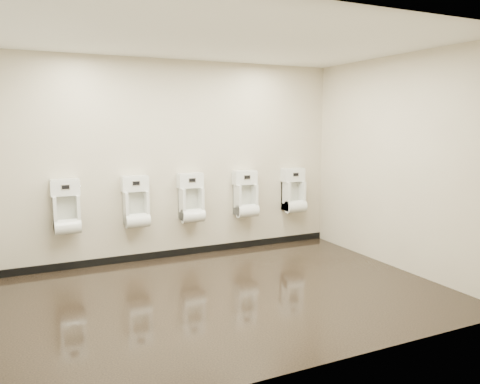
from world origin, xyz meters
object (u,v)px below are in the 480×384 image
at_px(urinal_1, 136,206).
at_px(urinal_4, 294,194).
at_px(urinal_0, 66,211).
at_px(urinal_3, 246,197).
at_px(urinal_2, 191,201).

bearing_deg(urinal_1, urinal_4, 0.00).
bearing_deg(urinal_1, urinal_0, 180.00).
distance_m(urinal_0, urinal_4, 3.41).
xyz_separation_m(urinal_3, urinal_4, (0.85, 0.00, 0.00)).
height_order(urinal_0, urinal_2, same).
bearing_deg(urinal_0, urinal_4, 0.00).
distance_m(urinal_1, urinal_2, 0.79).
distance_m(urinal_0, urinal_3, 2.56).
relative_size(urinal_1, urinal_4, 1.00).
xyz_separation_m(urinal_1, urinal_2, (0.79, 0.00, 0.00)).
relative_size(urinal_2, urinal_3, 1.00).
distance_m(urinal_0, urinal_2, 1.69).
distance_m(urinal_1, urinal_3, 1.66).
relative_size(urinal_3, urinal_4, 1.00).
xyz_separation_m(urinal_0, urinal_2, (1.69, 0.00, 0.00)).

